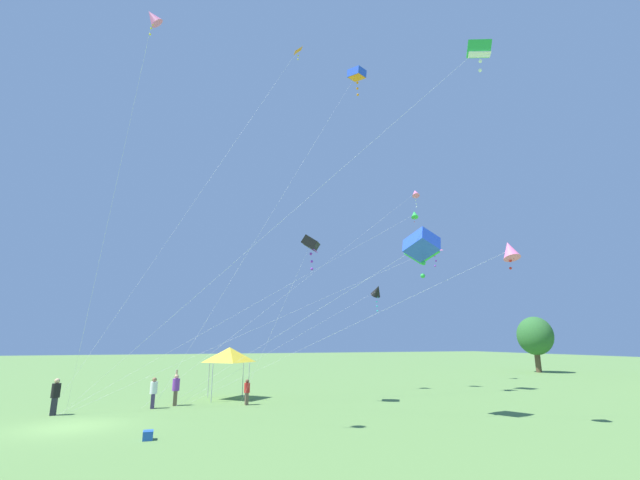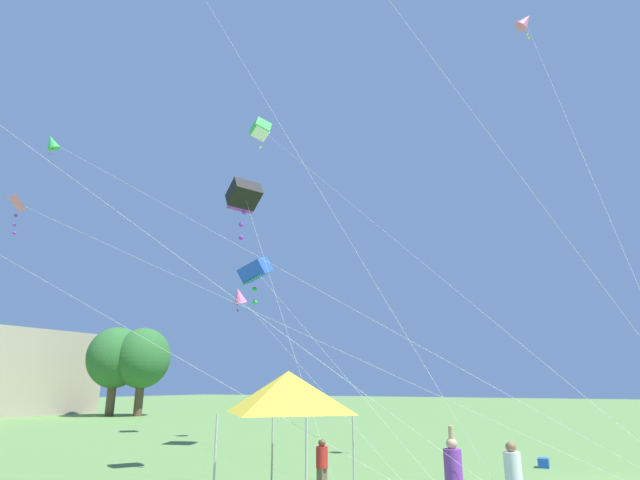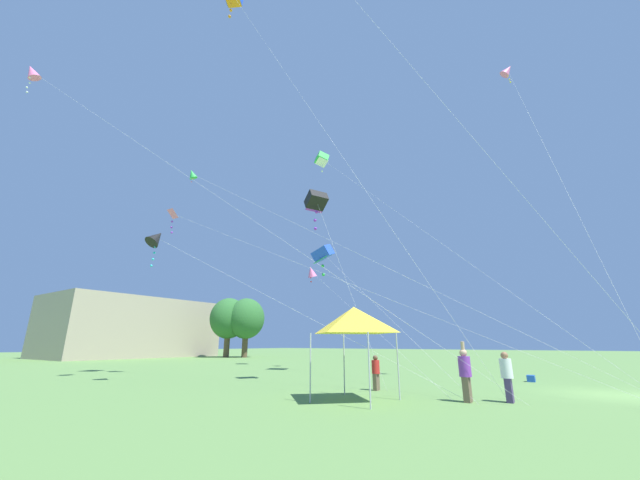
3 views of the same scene
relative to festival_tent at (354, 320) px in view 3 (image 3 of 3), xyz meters
The scene contains 18 objects.
ground_plane 11.16m from the festival_tent, 47.46° to the right, with size 220.00×220.00×0.00m, color #5B8442.
distant_building 51.70m from the festival_tent, 69.98° to the left, with size 22.56×12.99×8.46m, color tan.
tree_far_centre 43.30m from the festival_tent, 51.43° to the left, with size 5.74×5.17×8.66m.
tree_near_right 44.34m from the festival_tent, 54.78° to the left, with size 5.77×5.20×8.71m.
festival_tent is the anchor object (origin of this frame).
cooler_box 12.43m from the festival_tent, 21.96° to the right, with size 0.49×0.38×0.34m, color blue.
person_white_shirt 5.73m from the festival_tent, 58.97° to the right, with size 0.40×0.40×1.70m.
person_purple_shirt 4.35m from the festival_tent, 59.27° to the right, with size 0.42×0.42×2.07m.
person_red_shirt 3.85m from the festival_tent, 12.98° to the left, with size 0.35×0.35×1.48m.
kite_black_box_0 9.42m from the festival_tent, 49.30° to the left, with size 1.54×5.03×10.72m.
kite_green_box_1 24.39m from the festival_tent, 38.23° to the left, with size 10.86×20.97×20.17m.
kite_black_diamond_2 13.11m from the festival_tent, 96.50° to the left, with size 4.37×15.96×8.55m.
kite_green_diamond_3 17.75m from the festival_tent, 82.58° to the left, with size 2.50×23.66×14.18m.
kite_pink_diamond_6 20.58m from the festival_tent, 28.83° to the right, with size 8.19×3.52×19.88m.
kite_pink_diamond_7 26.53m from the festival_tent, 109.37° to the left, with size 9.98×25.51×19.77m.
kite_blue_box_8 15.11m from the festival_tent, 39.03° to the left, with size 9.99×13.46×9.82m.
kite_pink_diamond_9 18.98m from the festival_tent, 41.15° to the left, with size 12.29×15.39×8.86m.
kite_pink_delta_10 17.62m from the festival_tent, 83.34° to the left, with size 2.37×25.36×11.47m.
Camera 3 is at (-19.46, 1.13, 2.00)m, focal length 20.00 mm.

